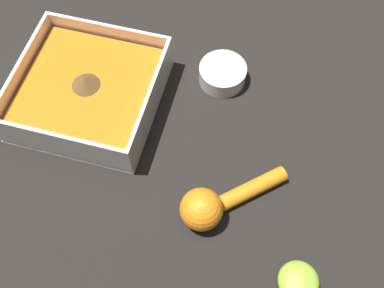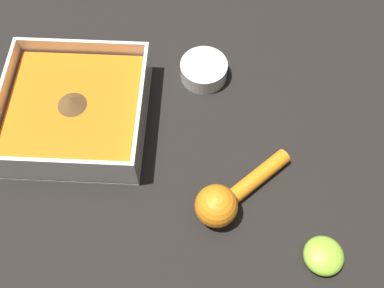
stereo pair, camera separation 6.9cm
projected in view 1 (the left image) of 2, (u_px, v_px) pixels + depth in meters
The scene contains 5 objects.
ground_plane at pixel (103, 89), 0.78m from camera, with size 4.00×4.00×0.00m, color black.
square_dish at pixel (89, 93), 0.74m from camera, with size 0.23×0.23×0.07m.
spice_bowl at pixel (223, 74), 0.78m from camera, with size 0.08×0.08×0.03m.
lemon_squeezer at pixel (212, 205), 0.65m from camera, with size 0.14×0.15×0.06m.
lemon_half at pixel (298, 281), 0.61m from camera, with size 0.06×0.06×0.03m.
Camera 1 is at (-0.40, -0.27, 0.64)m, focal length 42.00 mm.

